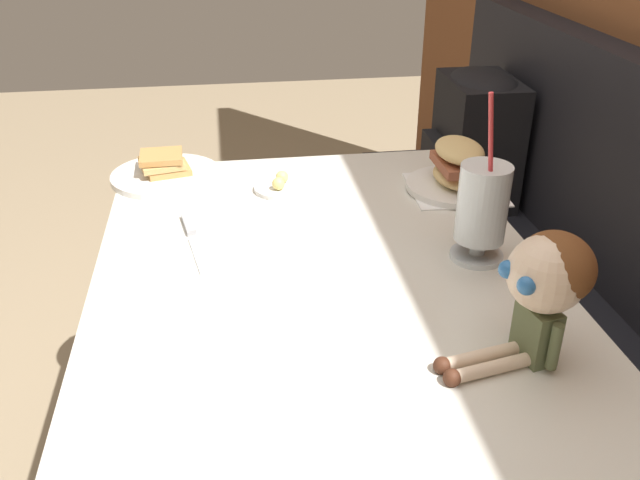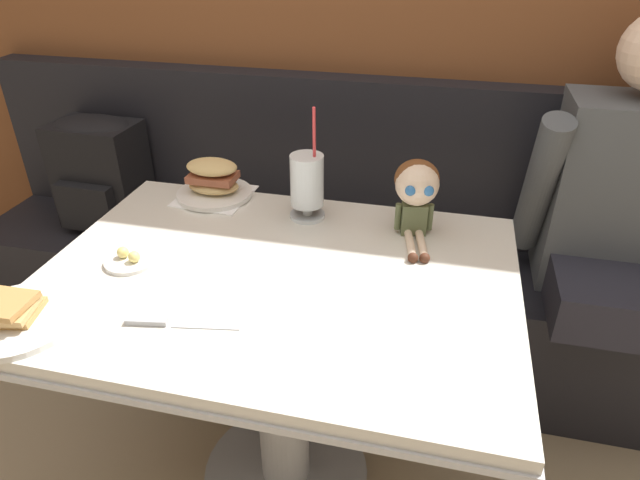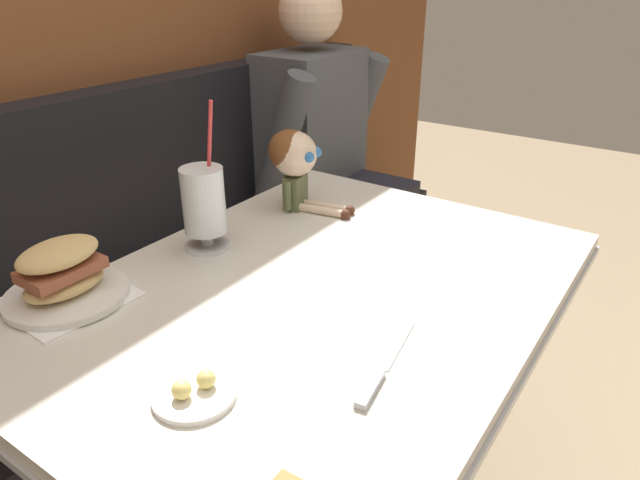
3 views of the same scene
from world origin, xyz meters
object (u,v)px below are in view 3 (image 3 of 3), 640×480
butter_knife (378,375)px  seated_doll (295,158)px  milkshake_glass (205,203)px  butter_saucer (194,392)px  sandwich_plate (63,277)px  diner_patron (320,136)px

butter_knife → seated_doll: (0.46, 0.50, 0.12)m
milkshake_glass → butter_knife: 0.55m
butter_saucer → seated_doll: seated_doll is taller
butter_saucer → butter_knife: 0.27m
sandwich_plate → diner_patron: (1.16, 0.23, -0.04)m
milkshake_glass → butter_knife: (-0.17, -0.52, -0.10)m
seated_doll → diner_patron: (0.57, 0.32, -0.13)m
seated_doll → diner_patron: bearing=29.0°
butter_saucer → milkshake_glass: bearing=42.0°
butter_saucer → seated_doll: (0.64, 0.30, 0.12)m
sandwich_plate → seated_doll: bearing=-7.9°
milkshake_glass → sandwich_plate: bearing=168.6°
milkshake_glass → butter_knife: milkshake_glass is taller
seated_doll → butter_saucer: bearing=-154.8°
seated_doll → diner_patron: 0.66m
butter_knife → butter_saucer: bearing=133.7°
sandwich_plate → diner_patron: diner_patron is taller
butter_knife → milkshake_glass: bearing=71.3°
butter_saucer → butter_knife: bearing=-46.3°
butter_knife → diner_patron: diner_patron is taller
butter_knife → seated_doll: size_ratio=1.03×
sandwich_plate → diner_patron: bearing=11.5°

